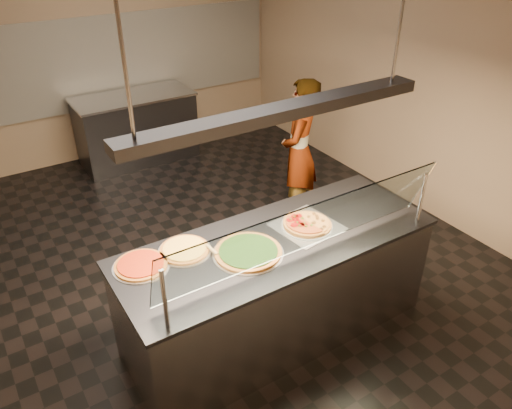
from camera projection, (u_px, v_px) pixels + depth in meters
ground at (216, 253)px, 5.22m from camera, size 5.00×6.00×0.02m
wall_back at (103, 46)px, 6.61m from camera, size 5.00×0.02×3.00m
wall_right at (407, 72)px, 5.59m from camera, size 0.02×6.00×3.00m
tile_band at (106, 62)px, 6.70m from camera, size 4.90×0.02×1.20m
serving_counter at (276, 287)px, 4.03m from camera, size 2.50×0.94×0.93m
sneeze_guard at (307, 228)px, 3.39m from camera, size 2.26×0.18×0.54m
perforated_tray at (306, 225)px, 3.94m from camera, size 0.51×0.51×0.01m
half_pizza_pepperoni at (297, 226)px, 3.89m from camera, size 0.24×0.40×0.05m
half_pizza_sausage at (316, 220)px, 3.97m from camera, size 0.24×0.40×0.04m
pizza_spinach at (248, 251)px, 3.63m from camera, size 0.52×0.52×0.03m
pizza_cheese at (184, 249)px, 3.66m from camera, size 0.39×0.39×0.03m
pizza_tomato at (141, 265)px, 3.50m from camera, size 0.40×0.40×0.03m
pizza_spatula at (219, 250)px, 3.62m from camera, size 0.18×0.23×0.02m
prep_table at (137, 128)px, 6.89m from camera, size 1.58×0.74×0.93m
worker at (299, 152)px, 5.40m from camera, size 0.70×0.68×1.62m
heat_lamp_housing at (281, 112)px, 3.26m from camera, size 2.30×0.18×0.08m
lamp_rod_left at (122, 47)px, 2.52m from camera, size 0.02×0.02×1.01m
lamp_rod_right at (402, 9)px, 3.44m from camera, size 0.02×0.02×1.01m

